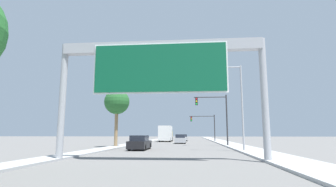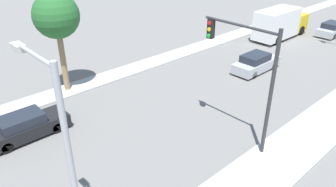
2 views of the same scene
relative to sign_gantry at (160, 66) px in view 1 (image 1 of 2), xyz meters
The scene contains 11 objects.
sidewalk_right 43.25m from the sign_gantry, 79.58° to the left, with size 3.00×120.00×0.15m.
median_strip_left 43.17m from the sign_gantry, 99.76° to the left, with size 2.00×120.00×0.15m.
sign_gantry is the anchor object (origin of this frame).
car_near_left 13.02m from the sign_gantry, 107.10° to the left, with size 1.79×4.70×1.50m.
car_mid_center 30.01m from the sign_gantry, 90.00° to the left, with size 1.81×4.67×1.54m.
car_near_center 44.78m from the sign_gantry, 90.00° to the left, with size 1.84×4.50×1.50m.
truck_box_primary 39.52m from the sign_gantry, 95.11° to the left, with size 2.44×7.70×3.24m.
traffic_light_near_intersection 20.90m from the sign_gantry, 74.97° to the left, with size 4.54×0.32×6.98m.
traffic_light_mid_block 40.49m from the sign_gantry, 83.04° to the left, with size 5.42×0.32×5.63m.
palm_tree_background 17.65m from the sign_gantry, 114.94° to the left, with size 3.17×3.17×7.26m.
street_lamp_right 11.54m from the sign_gantry, 55.49° to the left, with size 2.66×0.28×8.33m.
Camera 1 is at (2.00, 1.67, 1.70)m, focal length 28.00 mm.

